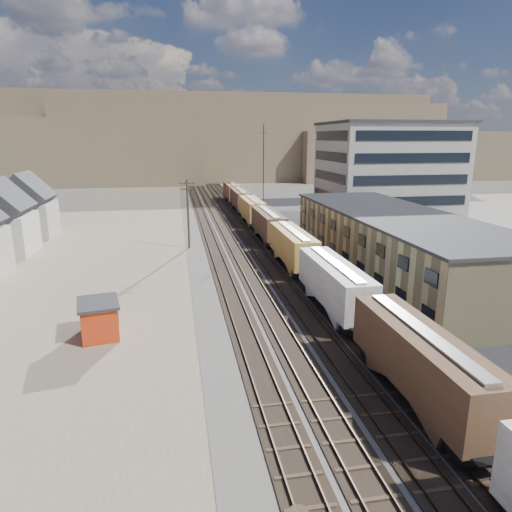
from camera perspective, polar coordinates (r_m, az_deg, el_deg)
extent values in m
plane|color=#6B6356|center=(30.11, 11.83, -17.08)|extent=(300.00, 300.00, 0.00)
cube|color=#4C4742|center=(75.96, -2.11, 2.67)|extent=(18.00, 200.00, 0.06)
cube|color=#746550|center=(66.27, -18.25, 0.16)|extent=(24.00, 180.00, 0.03)
cube|color=#232326|center=(68.69, 18.23, 0.65)|extent=(26.00, 120.00, 0.04)
cube|color=black|center=(75.44, -5.88, 2.57)|extent=(2.60, 200.00, 0.08)
cube|color=#38281E|center=(75.37, -6.42, 2.64)|extent=(0.08, 200.00, 0.16)
cube|color=#38281E|center=(75.47, -5.34, 2.69)|extent=(0.08, 200.00, 0.16)
cube|color=black|center=(75.71, -3.61, 2.66)|extent=(2.60, 200.00, 0.08)
cube|color=#38281E|center=(75.61, -4.15, 2.73)|extent=(0.08, 200.00, 0.16)
cube|color=#38281E|center=(75.76, -3.07, 2.77)|extent=(0.08, 200.00, 0.16)
cube|color=black|center=(76.09, -1.36, 2.75)|extent=(2.60, 200.00, 0.08)
cube|color=#38281E|center=(75.96, -1.90, 2.82)|extent=(0.08, 200.00, 0.16)
cube|color=#38281E|center=(76.17, -0.83, 2.86)|extent=(0.08, 200.00, 0.16)
cube|color=black|center=(76.55, 0.71, 2.82)|extent=(2.60, 200.00, 0.08)
cube|color=#38281E|center=(76.40, 0.18, 2.89)|extent=(0.08, 200.00, 0.16)
cube|color=#38281E|center=(76.66, 1.24, 2.93)|extent=(0.08, 200.00, 0.16)
cube|color=black|center=(26.95, 25.08, -20.52)|extent=(2.20, 2.20, 0.90)
cube|color=black|center=(34.44, 15.35, -11.62)|extent=(2.20, 2.20, 0.90)
cube|color=#4B3120|center=(29.51, 19.87, -11.95)|extent=(3.00, 13.34, 3.40)
cube|color=#B7B7B2|center=(28.79, 20.17, -8.76)|extent=(0.90, 12.32, 0.16)
cube|color=black|center=(38.63, 12.17, -8.47)|extent=(2.20, 2.20, 0.90)
cube|color=black|center=(47.55, 7.62, -3.84)|extent=(2.20, 2.20, 0.90)
cube|color=#AFACA4|center=(42.32, 9.77, -3.19)|extent=(3.00, 13.34, 3.40)
cube|color=#B7B7B2|center=(41.82, 9.87, -0.86)|extent=(0.90, 12.32, 0.16)
cube|color=black|center=(52.15, 5.96, -2.13)|extent=(2.20, 2.20, 0.90)
cube|color=black|center=(61.62, 3.39, 0.53)|extent=(2.20, 2.20, 0.90)
cube|color=#AD762D|center=(56.34, 4.61, 1.42)|extent=(3.00, 13.34, 3.40)
cube|color=#B7B7B2|center=(55.96, 4.65, 3.20)|extent=(0.90, 12.32, 0.16)
cube|color=black|center=(66.41, 2.39, 1.57)|extent=(2.20, 2.20, 0.90)
cube|color=black|center=(76.13, 0.75, 3.26)|extent=(2.20, 2.20, 0.90)
cube|color=#4B3120|center=(70.84, 1.53, 4.17)|extent=(3.00, 13.34, 3.40)
cube|color=#B7B7B2|center=(70.54, 1.54, 5.60)|extent=(0.90, 12.33, 0.16)
cube|color=black|center=(81.01, 0.09, 3.95)|extent=(2.20, 2.20, 0.90)
cube|color=black|center=(90.87, -1.04, 5.10)|extent=(2.20, 2.20, 0.90)
cube|color=#AD762D|center=(85.58, -0.51, 5.98)|extent=(3.00, 13.34, 3.40)
cube|color=#B7B7B2|center=(85.34, -0.51, 7.16)|extent=(0.90, 12.32, 0.16)
cube|color=black|center=(95.80, -1.52, 5.59)|extent=(2.20, 2.20, 0.90)
cube|color=black|center=(105.73, -2.34, 6.43)|extent=(2.20, 2.20, 0.90)
cube|color=#4B3120|center=(100.46, -1.96, 7.24)|extent=(3.00, 13.34, 3.40)
cube|color=#B7B7B2|center=(100.25, -1.97, 8.25)|extent=(0.90, 12.32, 0.16)
cube|color=black|center=(110.69, -2.69, 6.79)|extent=(2.20, 2.20, 0.90)
cube|color=black|center=(120.68, -3.32, 7.42)|extent=(2.20, 2.20, 0.90)
cube|color=brown|center=(115.43, -3.03, 8.18)|extent=(3.00, 13.34, 3.40)
cube|color=#B7B7B2|center=(115.25, -3.05, 9.06)|extent=(0.90, 12.32, 0.16)
cube|color=tan|center=(56.10, 16.92, 1.41)|extent=(12.00, 40.00, 7.00)
cube|color=#2D2D30|center=(55.43, 17.20, 5.03)|extent=(12.40, 40.40, 0.30)
cube|color=black|center=(53.96, 11.08, -0.15)|extent=(0.12, 36.00, 1.20)
cube|color=black|center=(53.30, 11.23, 2.97)|extent=(0.12, 36.00, 1.20)
cube|color=#9E998E|center=(87.67, 16.06, 9.64)|extent=(22.00, 18.00, 18.00)
cube|color=#2D2D30|center=(87.46, 16.49, 15.65)|extent=(22.60, 18.60, 0.50)
cube|color=black|center=(83.45, 9.12, 9.79)|extent=(0.12, 16.00, 16.00)
cube|color=black|center=(79.65, 18.90, 8.99)|extent=(20.00, 0.12, 16.00)
cylinder|color=#382619|center=(66.52, -8.48, 5.18)|extent=(0.32, 0.32, 10.00)
cube|color=#382619|center=(65.96, -8.63, 8.95)|extent=(2.20, 0.14, 0.14)
cube|color=#382619|center=(66.04, -8.60, 8.26)|extent=(1.90, 0.14, 0.14)
cylinder|color=black|center=(65.96, -8.10, 9.10)|extent=(0.08, 0.08, 0.22)
cylinder|color=black|center=(85.45, 0.94, 10.08)|extent=(0.16, 0.16, 18.00)
cube|color=black|center=(85.20, 0.96, 15.11)|extent=(1.20, 0.08, 0.08)
cube|color=#B7B2A8|center=(71.94, -29.19, 2.36)|extent=(8.00, 8.00, 5.50)
cube|color=#9E998E|center=(83.18, -26.60, 4.08)|extent=(8.00, 8.00, 5.50)
cube|color=#2D2D30|center=(82.69, -26.88, 6.57)|extent=(8.15, 8.16, 8.15)
cube|color=brown|center=(180.71, -26.60, 11.57)|extent=(120.00, 40.00, 22.00)
cube|color=brown|center=(186.11, -0.71, 14.03)|extent=(140.00, 45.00, 28.00)
cube|color=brown|center=(200.58, 20.40, 11.75)|extent=(110.00, 38.00, 18.00)
cube|color=brown|center=(203.65, -10.30, 14.41)|extent=(200.00, 60.00, 32.00)
cube|color=red|center=(39.24, -19.00, -7.59)|extent=(3.42, 4.15, 2.77)
cube|color=#2D2D30|center=(38.73, -19.18, -5.56)|extent=(3.85, 4.58, 0.23)
cube|color=black|center=(39.25, -16.91, -7.27)|extent=(0.26, 0.92, 0.92)
imported|color=navy|center=(87.69, 13.10, 4.42)|extent=(5.38, 6.39, 1.62)
imported|color=white|center=(95.65, 16.35, 5.06)|extent=(2.80, 5.28, 1.71)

